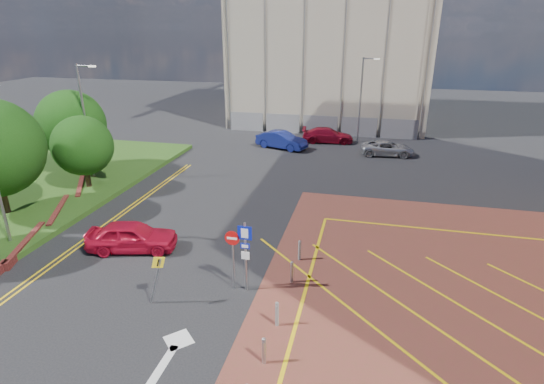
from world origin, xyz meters
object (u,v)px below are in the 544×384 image
(tree_d, at_px, (71,124))
(car_silver_back, at_px, (387,148))
(lamp_back, at_px, (361,97))
(warning_sign, at_px, (157,274))
(tree_c, at_px, (83,146))
(lamp_left_far, at_px, (86,117))
(car_blue_back, at_px, (282,140))
(car_red_back, at_px, (328,135))
(car_red_left, at_px, (132,236))
(sign_cluster, at_px, (241,249))

(tree_d, height_order, car_silver_back, tree_d)
(lamp_back, height_order, car_silver_back, lamp_back)
(warning_sign, bearing_deg, tree_c, 135.11)
(lamp_left_far, relative_size, car_blue_back, 1.66)
(tree_d, xyz_separation_m, car_red_back, (17.64, 13.97, -3.16))
(lamp_left_far, xyz_separation_m, car_red_left, (8.31, -8.91, -3.90))
(warning_sign, height_order, car_silver_back, warning_sign)
(warning_sign, distance_m, car_red_left, 5.26)
(lamp_left_far, xyz_separation_m, car_silver_back, (21.17, 11.64, -4.02))
(car_red_left, bearing_deg, car_silver_back, -46.14)
(tree_c, xyz_separation_m, car_red_left, (7.39, -6.91, -2.43))
(lamp_left_far, xyz_separation_m, warning_sign, (11.77, -12.81, -3.23))
(car_silver_back, bearing_deg, car_red_left, 142.95)
(lamp_back, distance_m, car_red_left, 27.15)
(warning_sign, xyz_separation_m, car_blue_back, (-0.14, 24.58, -0.64))
(warning_sign, xyz_separation_m, car_red_left, (-3.46, 3.90, -0.67))
(tree_c, distance_m, car_red_left, 10.40)
(lamp_back, relative_size, sign_cluster, 2.50)
(warning_sign, distance_m, car_red_back, 28.04)
(car_silver_back, bearing_deg, tree_d, 109.59)
(lamp_left_far, bearing_deg, car_red_left, -47.00)
(tree_c, relative_size, warning_sign, 2.18)
(lamp_back, distance_m, warning_sign, 29.73)
(lamp_back, relative_size, car_red_left, 1.79)
(car_red_back, bearing_deg, tree_c, 133.01)
(lamp_left_far, relative_size, sign_cluster, 2.50)
(lamp_left_far, height_order, car_red_left, lamp_left_far)
(lamp_left_far, height_order, car_silver_back, lamp_left_far)
(tree_c, relative_size, car_red_back, 1.00)
(sign_cluster, bearing_deg, tree_d, 144.42)
(sign_cluster, distance_m, car_red_left, 6.85)
(sign_cluster, relative_size, car_blue_back, 0.66)
(warning_sign, bearing_deg, car_red_left, 131.61)
(tree_c, relative_size, car_red_left, 1.10)
(lamp_back, bearing_deg, car_blue_back, -148.37)
(tree_c, height_order, car_silver_back, tree_c)
(car_red_left, bearing_deg, tree_c, 32.82)
(sign_cluster, distance_m, car_blue_back, 23.02)
(tree_c, relative_size, sign_cluster, 1.53)
(tree_c, bearing_deg, car_red_back, 49.22)
(lamp_back, bearing_deg, warning_sign, -103.15)
(car_red_left, height_order, car_red_back, car_red_left)
(tree_c, relative_size, tree_d, 0.81)
(car_red_back, relative_size, car_silver_back, 1.07)
(sign_cluster, distance_m, car_red_back, 26.02)
(car_red_back, bearing_deg, lamp_left_far, 127.69)
(car_blue_back, height_order, car_silver_back, car_blue_back)
(car_red_back, bearing_deg, warning_sign, 166.03)
(sign_cluster, bearing_deg, car_blue_back, 97.71)
(lamp_left_far, relative_size, lamp_back, 1.00)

